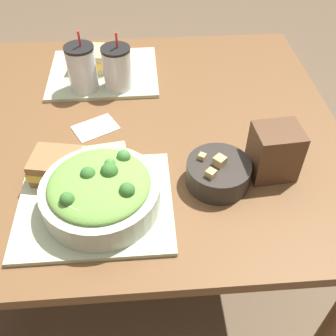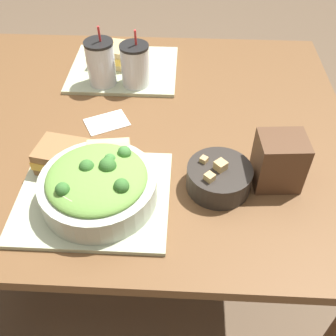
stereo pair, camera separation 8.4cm
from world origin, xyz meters
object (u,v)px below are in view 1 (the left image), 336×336
(sandwich_far, at_px, (91,58))
(drink_cup_dark, at_px, (82,69))
(sandwich_near, at_px, (58,166))
(soup_bowl, at_px, (218,172))
(napkin_folded, at_px, (95,128))
(salad_bowl, at_px, (100,191))
(baguette_near, at_px, (106,157))
(drink_cup_red, at_px, (117,69))
(chip_bag, at_px, (274,152))

(sandwich_far, relative_size, drink_cup_dark, 0.71)
(sandwich_near, xyz_separation_m, drink_cup_dark, (0.03, 0.39, 0.04))
(soup_bowl, distance_m, napkin_folded, 0.40)
(salad_bowl, xyz_separation_m, sandwich_far, (-0.06, 0.63, -0.01))
(soup_bowl, relative_size, drink_cup_dark, 0.81)
(soup_bowl, xyz_separation_m, baguette_near, (-0.27, 0.06, 0.01))
(salad_bowl, relative_size, baguette_near, 2.37)
(drink_cup_red, height_order, chip_bag, drink_cup_red)
(salad_bowl, distance_m, sandwich_far, 0.63)
(baguette_near, bearing_deg, salad_bowl, 169.05)
(soup_bowl, distance_m, chip_bag, 0.15)
(sandwich_far, xyz_separation_m, drink_cup_red, (0.09, -0.13, 0.03))
(sandwich_far, height_order, drink_cup_dark, drink_cup_dark)
(drink_cup_dark, height_order, drink_cup_red, drink_cup_dark)
(baguette_near, relative_size, drink_cup_dark, 0.59)
(salad_bowl, height_order, baguette_near, salad_bowl)
(baguette_near, bearing_deg, sandwich_far, 0.31)
(salad_bowl, height_order, drink_cup_dark, drink_cup_dark)
(drink_cup_red, relative_size, napkin_folded, 1.27)
(sandwich_near, relative_size, drink_cup_red, 0.76)
(soup_bowl, distance_m, sandwich_far, 0.66)
(baguette_near, height_order, chip_bag, chip_bag)
(baguette_near, bearing_deg, drink_cup_dark, 5.04)
(napkin_folded, bearing_deg, drink_cup_dark, 102.03)
(salad_bowl, height_order, drink_cup_red, drink_cup_red)
(drink_cup_dark, bearing_deg, baguette_near, -77.27)
(soup_bowl, bearing_deg, drink_cup_red, 119.93)
(sandwich_near, height_order, napkin_folded, sandwich_near)
(salad_bowl, bearing_deg, soup_bowl, 12.55)
(drink_cup_dark, bearing_deg, chip_bag, -39.19)
(sandwich_near, relative_size, napkin_folded, 0.97)
(chip_bag, bearing_deg, sandwich_far, 127.64)
(drink_cup_red, bearing_deg, sandwich_near, -109.89)
(soup_bowl, height_order, napkin_folded, soup_bowl)
(baguette_near, distance_m, drink_cup_dark, 0.38)
(sandwich_far, bearing_deg, sandwich_near, -86.53)
(sandwich_near, xyz_separation_m, napkin_folded, (0.08, 0.20, -0.04))
(sandwich_far, bearing_deg, baguette_near, -73.32)
(chip_bag, xyz_separation_m, napkin_folded, (-0.46, 0.21, -0.07))
(drink_cup_dark, relative_size, drink_cup_red, 1.05)
(chip_bag, bearing_deg, drink_cup_dark, 136.26)
(sandwich_far, bearing_deg, drink_cup_dark, -87.36)
(baguette_near, distance_m, chip_bag, 0.42)
(salad_bowl, bearing_deg, drink_cup_red, 86.38)
(sandwich_far, distance_m, drink_cup_red, 0.16)
(chip_bag, relative_size, napkin_folded, 0.94)
(soup_bowl, height_order, drink_cup_dark, drink_cup_dark)
(sandwich_near, height_order, sandwich_far, same)
(soup_bowl, relative_size, sandwich_far, 1.15)
(soup_bowl, distance_m, drink_cup_dark, 0.56)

